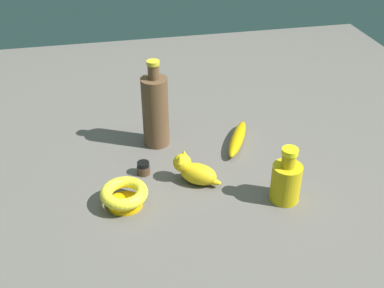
{
  "coord_description": "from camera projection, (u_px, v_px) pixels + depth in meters",
  "views": [
    {
      "loc": [
        -1.05,
        0.22,
        0.77
      ],
      "look_at": [
        0.0,
        0.0,
        0.07
      ],
      "focal_mm": 44.24,
      "sensor_mm": 36.0,
      "label": 1
    }
  ],
  "objects": [
    {
      "name": "ground",
      "position": [
        192.0,
        165.0,
        1.32
      ],
      "size": [
        2.0,
        2.0,
        0.0
      ],
      "primitive_type": "plane",
      "color": "#5B5651"
    },
    {
      "name": "banana",
      "position": [
        237.0,
        139.0,
        1.4
      ],
      "size": [
        0.19,
        0.12,
        0.04
      ],
      "primitive_type": "ellipsoid",
      "rotation": [
        0.0,
        0.0,
        5.81
      ],
      "color": "#BD9308",
      "rests_on": "ground"
    },
    {
      "name": "bowl",
      "position": [
        124.0,
        195.0,
        1.16
      ],
      "size": [
        0.12,
        0.12,
        0.05
      ],
      "color": "#EDAC09",
      "rests_on": "ground"
    },
    {
      "name": "bottle_tall",
      "position": [
        155.0,
        110.0,
        1.35
      ],
      "size": [
        0.08,
        0.08,
        0.26
      ],
      "color": "brown",
      "rests_on": "ground"
    },
    {
      "name": "cat_figurine",
      "position": [
        193.0,
        171.0,
        1.23
      ],
      "size": [
        0.1,
        0.12,
        0.08
      ],
      "color": "yellow",
      "rests_on": "ground"
    },
    {
      "name": "bottle_short",
      "position": [
        286.0,
        180.0,
        1.16
      ],
      "size": [
        0.07,
        0.07,
        0.15
      ],
      "color": "gold",
      "rests_on": "ground"
    },
    {
      "name": "nail_polish_jar",
      "position": [
        143.0,
        168.0,
        1.27
      ],
      "size": [
        0.04,
        0.04,
        0.04
      ],
      "color": "#4E3523",
      "rests_on": "ground"
    }
  ]
}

